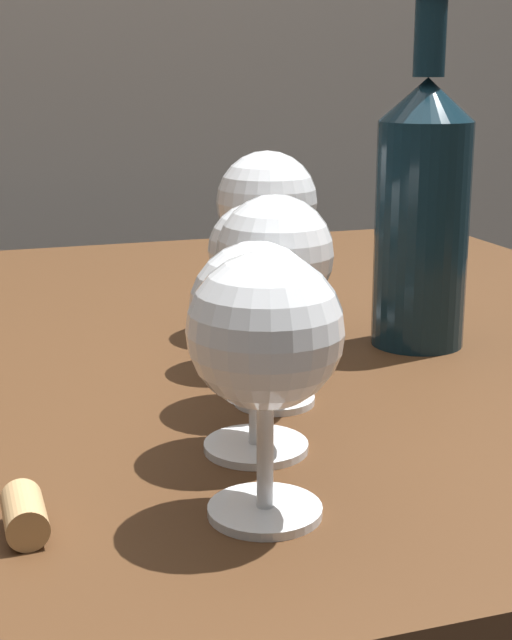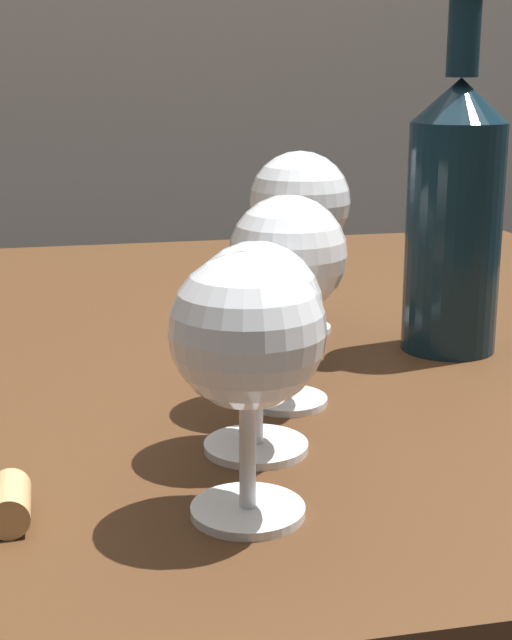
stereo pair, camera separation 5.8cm
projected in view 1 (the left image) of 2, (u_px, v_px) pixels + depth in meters
dining_table at (140, 446)px, 0.86m from camera, size 1.11×0.95×0.74m
wine_glass_pinot at (258, 336)px, 0.49m from camera, size 0.08×0.08×0.14m
wine_glass_merlot at (256, 314)px, 0.58m from camera, size 0.08×0.08×0.13m
wine_glass_rose at (275, 258)px, 0.66m from camera, size 0.08×0.08×0.15m
wine_glass_empty at (255, 256)px, 0.75m from camera, size 0.07×0.07×0.13m
wine_glass_white at (266, 205)px, 0.84m from camera, size 0.09×0.09×0.16m
wine_bottle at (422, 209)px, 0.80m from camera, size 0.08×0.08×0.30m
cork at (24, 514)px, 0.49m from camera, size 0.02×0.04×0.02m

